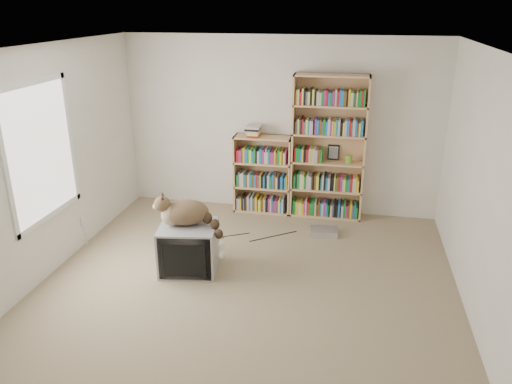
% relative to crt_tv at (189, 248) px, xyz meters
% --- Properties ---
extents(floor, '(4.50, 5.00, 0.01)m').
position_rel_crt_tv_xyz_m(floor, '(0.73, -0.47, -0.27)').
color(floor, tan).
rests_on(floor, ground).
extents(wall_back, '(4.50, 0.02, 2.50)m').
position_rel_crt_tv_xyz_m(wall_back, '(0.73, 2.03, 0.98)').
color(wall_back, silver).
rests_on(wall_back, floor).
extents(wall_front, '(4.50, 0.02, 2.50)m').
position_rel_crt_tv_xyz_m(wall_front, '(0.73, -2.97, 0.98)').
color(wall_front, silver).
rests_on(wall_front, floor).
extents(wall_left, '(0.02, 5.00, 2.50)m').
position_rel_crt_tv_xyz_m(wall_left, '(-1.52, -0.47, 0.98)').
color(wall_left, silver).
rests_on(wall_left, floor).
extents(wall_right, '(0.02, 5.00, 2.50)m').
position_rel_crt_tv_xyz_m(wall_right, '(2.98, -0.47, 0.98)').
color(wall_right, silver).
rests_on(wall_right, floor).
extents(ceiling, '(4.50, 5.00, 0.02)m').
position_rel_crt_tv_xyz_m(ceiling, '(0.73, -0.47, 2.23)').
color(ceiling, white).
rests_on(ceiling, wall_back).
extents(window, '(0.02, 1.22, 1.52)m').
position_rel_crt_tv_xyz_m(window, '(-1.51, -0.27, 1.13)').
color(window, white).
rests_on(window, wall_left).
extents(crt_tv, '(0.71, 0.66, 0.55)m').
position_rel_crt_tv_xyz_m(crt_tv, '(0.00, 0.00, 0.00)').
color(crt_tv, '#959598').
rests_on(crt_tv, floor).
extents(cat, '(0.86, 0.54, 0.62)m').
position_rel_crt_tv_xyz_m(cat, '(0.03, 0.01, 0.38)').
color(cat, '#342115').
rests_on(cat, crt_tv).
extents(bookcase_tall, '(1.01, 0.30, 2.01)m').
position_rel_crt_tv_xyz_m(bookcase_tall, '(1.43, 1.89, 0.68)').
color(bookcase_tall, tan).
rests_on(bookcase_tall, floor).
extents(bookcase_short, '(0.82, 0.30, 1.13)m').
position_rel_crt_tv_xyz_m(bookcase_short, '(0.51, 1.89, 0.24)').
color(bookcase_short, tan).
rests_on(bookcase_short, floor).
extents(book_stack, '(0.22, 0.29, 0.15)m').
position_rel_crt_tv_xyz_m(book_stack, '(0.37, 1.86, 0.93)').
color(book_stack, '#AB161A').
rests_on(book_stack, bookcase_short).
extents(green_mug, '(0.09, 0.09, 0.10)m').
position_rel_crt_tv_xyz_m(green_mug, '(1.72, 1.87, 0.60)').
color(green_mug, '#6A9F2D').
rests_on(green_mug, bookcase_tall).
extents(framed_print, '(0.16, 0.05, 0.21)m').
position_rel_crt_tv_xyz_m(framed_print, '(1.50, 1.97, 0.65)').
color(framed_print, black).
rests_on(framed_print, bookcase_tall).
extents(dvd_player, '(0.39, 0.30, 0.08)m').
position_rel_crt_tv_xyz_m(dvd_player, '(1.46, 1.22, -0.23)').
color(dvd_player, '#BABABF').
rests_on(dvd_player, floor).
extents(wall_outlet, '(0.01, 0.08, 0.13)m').
position_rel_crt_tv_xyz_m(wall_outlet, '(-1.51, 0.34, 0.05)').
color(wall_outlet, silver).
rests_on(wall_outlet, wall_left).
extents(floor_cables, '(1.20, 0.70, 0.01)m').
position_rel_crt_tv_xyz_m(floor_cables, '(0.39, 0.91, -0.27)').
color(floor_cables, black).
rests_on(floor_cables, floor).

